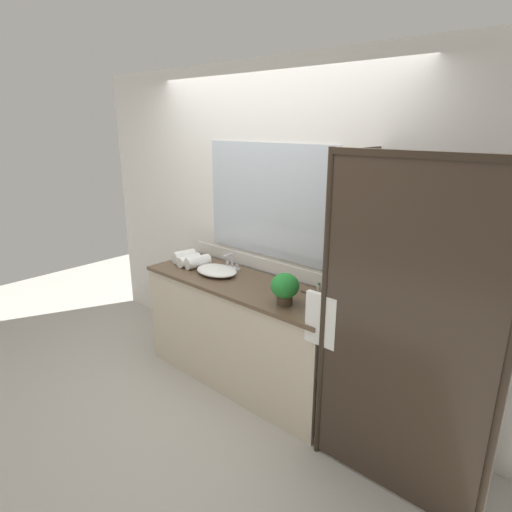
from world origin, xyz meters
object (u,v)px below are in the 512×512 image
Objects in this scene: amenity_bottle_conditioner at (283,291)px; rolled_towel_near_edge at (184,256)px; amenity_bottle_lotion at (319,289)px; rolled_towel_far_edge at (198,262)px; soap_dish at (314,303)px; amenity_bottle_body_wash at (284,280)px; sink_basin at (217,271)px; faucet at (232,264)px; potted_plant at (285,287)px; rolled_towel_middle at (189,260)px.

rolled_towel_near_edge reaches higher than amenity_bottle_conditioner.
rolled_towel_far_edge reaches higher than amenity_bottle_lotion.
amenity_bottle_body_wash is at bearing 157.95° from soap_dish.
rolled_towel_near_edge is at bearing -172.96° from amenity_bottle_lotion.
amenity_bottle_lotion is at bearing 12.41° from sink_basin.
rolled_towel_far_edge is at bearing -168.23° from amenity_bottle_body_wash.
amenity_bottle_lotion is at bearing 46.99° from amenity_bottle_conditioner.
amenity_bottle_conditioner is at bearing -1.36° from rolled_towel_near_edge.
faucet is 0.74× the size of potted_plant.
faucet is at bearing 17.58° from rolled_towel_near_edge.
rolled_towel_far_edge is (-1.07, 0.12, -0.08)m from potted_plant.
rolled_towel_near_edge is 0.22m from rolled_towel_far_edge.
soap_dish is 1.45m from rolled_towel_near_edge.
amenity_bottle_conditioner is at bearing -0.39° from rolled_towel_far_edge.
rolled_towel_middle is (-1.26, -0.20, 0.00)m from amenity_bottle_lotion.
potted_plant is 2.47× the size of amenity_bottle_lotion.
rolled_towel_near_edge is at bearing -162.42° from faucet.
amenity_bottle_conditioner is (0.71, 0.00, 0.00)m from sink_basin.
potted_plant is 3.14× the size of amenity_bottle_conditioner.
rolled_towel_middle reaches higher than amenity_bottle_body_wash.
amenity_bottle_conditioner is (-0.27, -0.02, 0.02)m from soap_dish.
sink_basin is 5.32× the size of amenity_bottle_conditioner.
soap_dish is at bearing 0.91° from rolled_towel_middle.
amenity_bottle_body_wash is 0.40× the size of rolled_towel_middle.
amenity_bottle_lotion is 1.38m from rolled_towel_near_edge.
amenity_bottle_conditioner is at bearing -133.01° from amenity_bottle_lotion.
rolled_towel_middle is (-1.18, 0.11, -0.08)m from potted_plant.
rolled_towel_middle is (-1.34, -0.02, 0.03)m from soap_dish.
amenity_bottle_body_wash is at bearing 0.27° from faucet.
rolled_towel_near_edge is (-1.37, -0.17, 0.01)m from amenity_bottle_lotion.
rolled_towel_near_edge is 0.94× the size of rolled_towel_middle.
amenity_bottle_conditioner is (-0.18, -0.20, -0.01)m from amenity_bottle_lotion.
potted_plant reaches higher than sink_basin.
sink_basin is 3.86× the size of soap_dish.
amenity_bottle_lotion is at bearing 1.28° from faucet.
faucet is at bearing 166.09° from amenity_bottle_conditioner.
rolled_towel_far_edge is at bearing 173.55° from potted_plant.
amenity_bottle_lotion is 1.16m from rolled_towel_far_edge.
amenity_bottle_conditioner is 1.07m from rolled_towel_middle.
potted_plant reaches higher than faucet.
soap_dish is 1.15× the size of amenity_bottle_body_wash.
rolled_towel_middle is at bearing -179.75° from amenity_bottle_conditioner.
amenity_bottle_body_wash is at bearing 11.09° from rolled_towel_middle.
amenity_bottle_lotion is 0.27m from amenity_bottle_conditioner.
potted_plant reaches higher than rolled_towel_near_edge.
rolled_towel_near_edge is at bearing 178.64° from amenity_bottle_conditioner.
rolled_towel_middle is (-0.36, -0.00, 0.02)m from sink_basin.
faucet reaches higher than amenity_bottle_body_wash.
faucet is 0.73m from amenity_bottle_conditioner.
amenity_bottle_body_wash is 1.20× the size of amenity_bottle_conditioner.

